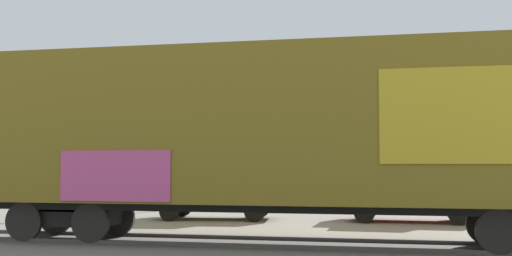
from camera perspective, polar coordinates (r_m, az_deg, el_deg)
name	(u,v)px	position (r m, az deg, el deg)	size (l,w,h in m)	color
ground_plane	(248,243)	(14.26, -0.77, -10.65)	(260.00, 260.00, 0.00)	slate
track	(288,242)	(14.15, 2.96, -10.55)	(59.97, 5.57, 0.08)	#4C4742
freight_car	(286,130)	(14.06, 2.79, -0.15)	(15.56, 3.81, 4.64)	olive
flagpole	(238,103)	(27.80, -1.72, 2.30)	(1.01, 0.91, 7.25)	silver
hillside	(325,143)	(74.16, 6.41, -1.35)	(142.62, 36.97, 12.72)	gray
parked_car_tan	(216,193)	(20.47, -3.75, -6.07)	(4.06, 2.08, 1.67)	#9E8966
parked_car_red	(410,195)	(20.11, 14.08, -6.09)	(4.25, 2.27, 1.61)	#B21E1E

